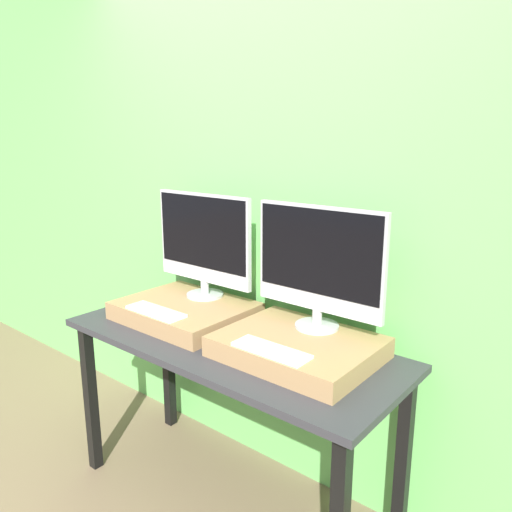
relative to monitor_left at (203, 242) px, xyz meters
The scene contains 8 objects.
wall_back 0.41m from the monitor_left, 31.67° to the left, with size 8.00×0.04×2.60m.
workbench 0.58m from the monitor_left, 29.55° to the right, with size 1.52×0.62×0.80m.
wooden_riser_left 0.34m from the monitor_left, 90.00° to the right, with size 0.59×0.47×0.08m.
monitor_left is the anchor object (origin of this frame).
keyboard_left 0.40m from the monitor_left, 90.00° to the right, with size 0.30×0.10×0.01m.
wooden_riser_right 0.73m from the monitor_left, 11.60° to the right, with size 0.59×0.47×0.08m.
monitor_right 0.64m from the monitor_left, ahead, with size 0.57×0.18×0.50m.
keyboard_right 0.76m from the monitor_left, 25.38° to the right, with size 0.30×0.10×0.01m.
Camera 1 is at (1.34, -1.14, 1.65)m, focal length 35.00 mm.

